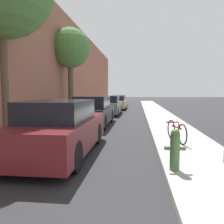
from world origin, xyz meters
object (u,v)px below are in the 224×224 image
(parked_car_champagne, at_px, (116,103))
(street_tree_far, at_px, (70,49))
(fire_hydrant, at_px, (175,149))
(bicycle, at_px, (176,131))
(parked_car_red, at_px, (119,101))
(parked_car_maroon, at_px, (61,129))
(parked_car_black, at_px, (93,112))
(parked_car_grey, at_px, (109,106))

(parked_car_champagne, height_order, street_tree_far, street_tree_far)
(parked_car_champagne, distance_m, street_tree_far, 8.86)
(fire_hydrant, height_order, bicycle, fire_hydrant)
(fire_hydrant, distance_m, bicycle, 2.87)
(fire_hydrant, bearing_deg, parked_car_red, 97.47)
(parked_car_maroon, bearing_deg, parked_car_champagne, 89.95)
(fire_hydrant, bearing_deg, parked_car_maroon, 155.98)
(parked_car_champagne, bearing_deg, parked_car_black, -90.83)
(parked_car_maroon, distance_m, parked_car_grey, 11.26)
(parked_car_black, distance_m, fire_hydrant, 7.50)
(street_tree_far, relative_size, bicycle, 3.74)
(parked_car_maroon, xyz_separation_m, parked_car_red, (-0.18, 22.33, -0.09))
(parked_car_grey, height_order, street_tree_far, street_tree_far)
(parked_car_grey, bearing_deg, bicycle, -70.34)
(parked_car_champagne, relative_size, parked_car_red, 1.03)
(parked_car_maroon, bearing_deg, bicycle, 24.04)
(street_tree_far, relative_size, fire_hydrant, 6.74)
(parked_car_black, distance_m, parked_car_red, 16.79)
(street_tree_far, bearing_deg, bicycle, -52.72)
(parked_car_grey, relative_size, street_tree_far, 0.70)
(parked_car_black, xyz_separation_m, fire_hydrant, (3.07, -6.84, -0.15))
(parked_car_maroon, distance_m, parked_car_red, 22.33)
(bicycle, bearing_deg, parked_car_black, 119.00)
(parked_car_black, relative_size, fire_hydrant, 5.19)
(parked_car_maroon, distance_m, parked_car_champagne, 16.74)
(parked_car_black, bearing_deg, bicycle, -48.35)
(parked_car_black, relative_size, parked_car_grey, 1.10)
(parked_car_maroon, bearing_deg, parked_car_grey, 90.29)
(parked_car_champagne, bearing_deg, fire_hydrant, -80.85)
(parked_car_grey, bearing_deg, parked_car_champagne, 89.25)
(parked_car_maroon, bearing_deg, street_tree_far, 104.76)
(parked_car_maroon, height_order, street_tree_far, street_tree_far)
(parked_car_grey, relative_size, parked_car_champagne, 0.96)
(street_tree_far, height_order, bicycle, street_tree_far)
(parked_car_maroon, xyz_separation_m, parked_car_grey, (-0.06, 11.26, -0.04))
(parked_car_black, height_order, street_tree_far, street_tree_far)
(fire_hydrant, relative_size, bicycle, 0.55)
(parked_car_champagne, distance_m, parked_car_red, 5.59)
(parked_car_grey, xyz_separation_m, bicycle, (3.48, -9.73, -0.23))
(parked_car_black, bearing_deg, parked_car_maroon, -88.49)
(parked_car_black, relative_size, parked_car_champagne, 1.05)
(street_tree_far, bearing_deg, parked_car_black, -58.15)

